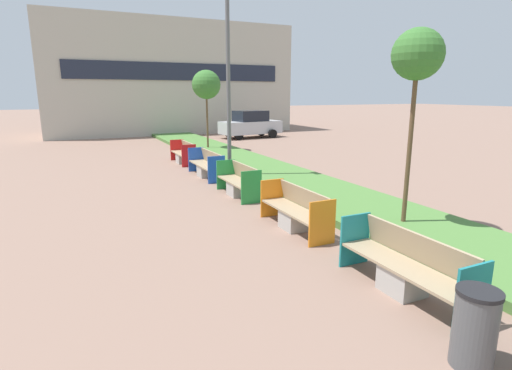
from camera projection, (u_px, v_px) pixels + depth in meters
planter_grass_strip at (326, 194)px, 11.84m from camera, size 2.80×120.00×0.18m
building_backdrop at (169, 79)px, 31.57m from camera, size 18.26×7.01×8.21m
bench_teal_frame at (405, 269)px, 6.14m from camera, size 0.65×2.37×0.94m
bench_orange_frame at (296, 213)px, 9.05m from camera, size 0.65×2.25×0.94m
bench_green_frame at (239, 184)px, 12.01m from camera, size 0.65×2.04×0.94m
bench_blue_frame at (207, 166)px, 14.75m from camera, size 0.65×2.46×0.94m
bench_red_frame at (184, 155)px, 17.59m from camera, size 0.65×2.03×0.94m
litter_bin at (475, 328)px, 4.45m from camera, size 0.48×0.48×0.93m
street_lamp_post at (228, 62)px, 13.49m from camera, size 0.24×0.44×7.33m
sapling_tree_near at (417, 57)px, 8.29m from camera, size 1.07×1.07×4.35m
sapling_tree_far at (206, 85)px, 20.76m from camera, size 1.49×1.49×4.21m
parked_car_distant at (251, 124)px, 27.54m from camera, size 4.39×2.29×1.86m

